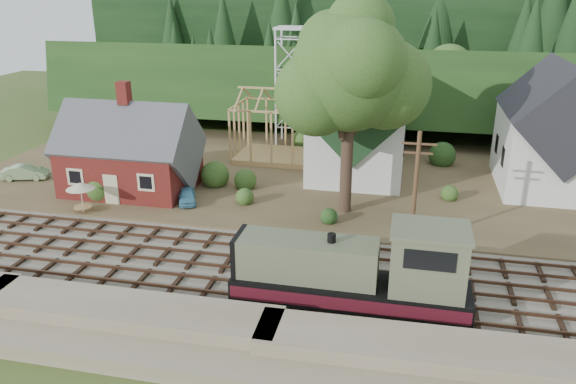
% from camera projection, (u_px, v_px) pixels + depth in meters
% --- Properties ---
extents(ground, '(140.00, 140.00, 0.00)m').
position_uv_depth(ground, '(292.00, 274.00, 34.14)').
color(ground, '#384C1E').
rests_on(ground, ground).
extents(embankment, '(64.00, 5.00, 1.60)m').
position_uv_depth(embankment, '(254.00, 360.00, 26.37)').
color(embankment, '#7F7259').
rests_on(embankment, ground).
extents(railroad_bed, '(64.00, 11.00, 0.16)m').
position_uv_depth(railroad_bed, '(292.00, 273.00, 34.11)').
color(railroad_bed, '#726B5B').
rests_on(railroad_bed, ground).
extents(village_flat, '(64.00, 26.00, 0.30)m').
position_uv_depth(village_flat, '(333.00, 177.00, 50.54)').
color(village_flat, brown).
rests_on(village_flat, ground).
extents(hillside, '(70.00, 28.96, 12.74)m').
position_uv_depth(hillside, '(360.00, 119.00, 72.53)').
color(hillside, '#1E3F19').
rests_on(hillside, ground).
extents(ridge, '(80.00, 20.00, 12.00)m').
position_uv_depth(ridge, '(370.00, 96.00, 87.16)').
color(ridge, black).
rests_on(ridge, ground).
extents(depot, '(10.80, 7.41, 9.00)m').
position_uv_depth(depot, '(130.00, 156.00, 46.29)').
color(depot, '#531713').
rests_on(depot, village_flat).
extents(church, '(8.40, 15.17, 13.00)m').
position_uv_depth(church, '(360.00, 119.00, 49.90)').
color(church, silver).
rests_on(church, village_flat).
extents(farmhouse, '(8.40, 10.80, 10.60)m').
position_uv_depth(farmhouse, '(554.00, 135.00, 46.17)').
color(farmhouse, silver).
rests_on(farmhouse, village_flat).
extents(timber_frame, '(8.20, 6.20, 6.99)m').
position_uv_depth(timber_frame, '(279.00, 129.00, 54.31)').
color(timber_frame, tan).
rests_on(timber_frame, village_flat).
extents(lattice_tower, '(3.20, 3.20, 12.12)m').
position_uv_depth(lattice_tower, '(292.00, 51.00, 57.41)').
color(lattice_tower, silver).
rests_on(lattice_tower, village_flat).
extents(big_tree, '(10.90, 8.40, 14.70)m').
position_uv_depth(big_tree, '(352.00, 80.00, 39.32)').
color(big_tree, '#38281E').
rests_on(big_tree, village_flat).
extents(telegraph_pole_near, '(2.20, 0.28, 8.00)m').
position_uv_depth(telegraph_pole_near, '(415.00, 188.00, 35.99)').
color(telegraph_pole_near, '#4C331E').
rests_on(telegraph_pole_near, ground).
extents(locomotive, '(12.49, 3.12, 4.98)m').
position_uv_depth(locomotive, '(359.00, 273.00, 29.76)').
color(locomotive, black).
rests_on(locomotive, railroad_bed).
extents(car_blue, '(2.50, 3.53, 1.11)m').
position_uv_depth(car_blue, '(187.00, 196.00, 44.21)').
color(car_blue, '#61AFD1').
rests_on(car_blue, village_flat).
extents(car_green, '(4.14, 2.43, 1.29)m').
position_uv_depth(car_green, '(25.00, 172.00, 49.33)').
color(car_green, '#8AAC77').
rests_on(car_green, village_flat).
extents(car_red, '(4.67, 3.64, 1.18)m').
position_uv_depth(car_red, '(565.00, 191.00, 45.07)').
color(car_red, red).
rests_on(car_red, village_flat).
extents(patio_set, '(2.10, 2.10, 2.34)m').
position_uv_depth(patio_set, '(80.00, 187.00, 41.85)').
color(patio_set, silver).
rests_on(patio_set, village_flat).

